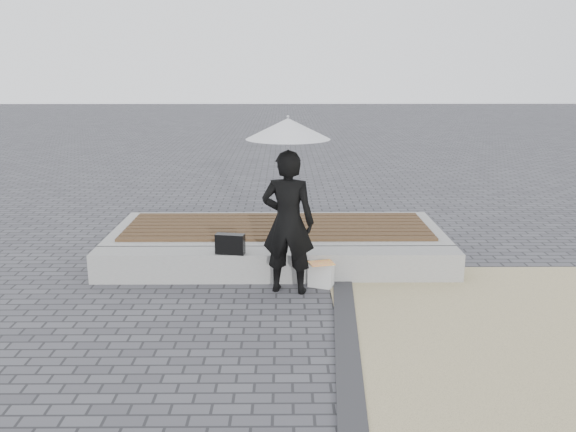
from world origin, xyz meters
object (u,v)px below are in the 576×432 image
object	(u,v)px
handbag	(230,244)
canvas_tote	(321,275)
parasol	(288,129)
woman	(288,222)
seating_ledge	(277,265)

from	to	relation	value
handbag	canvas_tote	distance (m)	1.27
parasol	handbag	size ratio (longest dim) A/B	3.44
woman	canvas_tote	bearing A→B (deg)	-150.10
handbag	seating_ledge	bearing A→B (deg)	23.07
parasol	handbag	xyz separation A→B (m)	(-0.76, 0.33, -1.55)
parasol	woman	bearing A→B (deg)	-97.13
parasol	handbag	bearing A→B (deg)	156.36
parasol	handbag	world-z (taller)	parasol
seating_ledge	handbag	distance (m)	0.71
seating_ledge	handbag	xyz separation A→B (m)	(-0.61, -0.14, 0.34)
seating_ledge	parasol	size ratio (longest dim) A/B	3.78
handbag	woman	bearing A→B (deg)	-13.42
seating_ledge	woman	bearing A→B (deg)	-72.40
canvas_tote	handbag	bearing A→B (deg)	-167.28
parasol	canvas_tote	xyz separation A→B (m)	(0.43, 0.14, -1.92)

